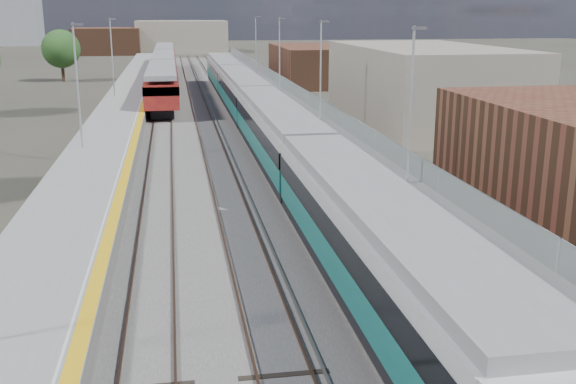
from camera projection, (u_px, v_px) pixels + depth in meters
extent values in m
plane|color=#47443A|center=(227.00, 119.00, 58.82)|extent=(320.00, 320.00, 0.00)
cube|color=#565451|center=(199.00, 116.00, 60.83)|extent=(10.50, 155.00, 0.06)
cube|color=#4C3323|center=(230.00, 110.00, 63.68)|extent=(0.07, 160.00, 0.14)
cube|color=#4C3323|center=(246.00, 110.00, 63.91)|extent=(0.07, 160.00, 0.14)
cube|color=#4C3323|center=(193.00, 111.00, 63.11)|extent=(0.07, 160.00, 0.14)
cube|color=#4C3323|center=(209.00, 110.00, 63.34)|extent=(0.07, 160.00, 0.14)
cube|color=#4C3323|center=(155.00, 112.00, 62.54)|extent=(0.07, 160.00, 0.14)
cube|color=#4C3323|center=(171.00, 111.00, 62.77)|extent=(0.07, 160.00, 0.14)
cube|color=gray|center=(227.00, 110.00, 63.63)|extent=(0.08, 160.00, 0.10)
cube|color=gray|center=(212.00, 110.00, 63.40)|extent=(0.08, 160.00, 0.10)
cube|color=slate|center=(281.00, 108.00, 61.92)|extent=(4.70, 155.00, 1.00)
cube|color=gray|center=(281.00, 103.00, 61.79)|extent=(4.70, 155.00, 0.03)
cube|color=gold|center=(259.00, 103.00, 61.44)|extent=(0.40, 155.00, 0.01)
cube|color=gray|center=(305.00, 96.00, 61.99)|extent=(0.06, 155.00, 1.20)
cylinder|color=#9EA0A3|center=(411.00, 107.00, 32.00)|extent=(0.12, 0.12, 7.50)
cube|color=#4C4C4F|center=(419.00, 28.00, 31.09)|extent=(0.70, 0.18, 0.14)
cylinder|color=#9EA0A3|center=(321.00, 71.00, 51.03)|extent=(0.12, 0.12, 7.50)
cube|color=#4C4C4F|center=(324.00, 21.00, 50.12)|extent=(0.70, 0.18, 0.14)
cylinder|color=#9EA0A3|center=(279.00, 55.00, 70.07)|extent=(0.12, 0.12, 7.50)
cube|color=#4C4C4F|center=(282.00, 18.00, 69.16)|extent=(0.70, 0.18, 0.14)
cylinder|color=#9EA0A3|center=(256.00, 45.00, 89.10)|extent=(0.12, 0.12, 7.50)
cube|color=#4C4C4F|center=(257.00, 17.00, 88.19)|extent=(0.70, 0.18, 0.14)
cube|color=slate|center=(122.00, 112.00, 59.60)|extent=(4.30, 155.00, 1.00)
cube|color=gray|center=(122.00, 107.00, 59.47)|extent=(4.30, 155.00, 0.03)
cube|color=gold|center=(144.00, 106.00, 59.77)|extent=(0.45, 155.00, 0.01)
cube|color=silver|center=(140.00, 106.00, 59.71)|extent=(0.08, 155.00, 0.01)
cylinder|color=#9EA0A3|center=(78.00, 86.00, 40.69)|extent=(0.12, 0.12, 7.50)
cube|color=#4C4C4F|center=(77.00, 24.00, 39.78)|extent=(0.70, 0.18, 0.14)
cylinder|color=#9EA0A3|center=(112.00, 58.00, 65.44)|extent=(0.12, 0.12, 7.50)
cube|color=#4C4C4F|center=(112.00, 19.00, 64.53)|extent=(0.70, 0.18, 0.14)
cube|color=gray|center=(423.00, 85.00, 55.83)|extent=(11.00, 22.00, 6.40)
cube|color=brown|center=(309.00, 65.00, 86.95)|extent=(8.00, 18.00, 4.80)
cube|color=gray|center=(182.00, 37.00, 152.75)|extent=(20.00, 14.00, 7.00)
cube|color=brown|center=(108.00, 41.00, 145.58)|extent=(14.00, 12.00, 5.60)
cube|color=black|center=(376.00, 285.00, 21.09)|extent=(2.76, 19.79, 0.47)
cube|color=#12615B|center=(377.00, 261.00, 20.87)|extent=(2.86, 19.79, 1.16)
cube|color=black|center=(378.00, 233.00, 20.64)|extent=(2.92, 19.79, 0.79)
cube|color=silver|center=(379.00, 213.00, 20.47)|extent=(2.86, 19.79, 0.49)
cube|color=gray|center=(379.00, 200.00, 20.36)|extent=(2.54, 19.79, 0.41)
cube|color=black|center=(277.00, 154.00, 40.40)|extent=(2.76, 19.79, 0.47)
cube|color=#12615B|center=(277.00, 140.00, 40.19)|extent=(2.86, 19.79, 1.16)
cube|color=black|center=(277.00, 125.00, 39.95)|extent=(2.92, 19.79, 0.79)
cube|color=silver|center=(277.00, 115.00, 39.78)|extent=(2.86, 19.79, 0.49)
cube|color=gray|center=(277.00, 108.00, 39.67)|extent=(2.54, 19.79, 0.41)
cube|color=black|center=(242.00, 107.00, 59.71)|extent=(2.76, 19.79, 0.47)
cube|color=#12615B|center=(242.00, 98.00, 59.50)|extent=(2.86, 19.79, 1.16)
cube|color=black|center=(242.00, 88.00, 59.26)|extent=(2.92, 19.79, 0.79)
cube|color=silver|center=(242.00, 81.00, 59.10)|extent=(2.86, 19.79, 0.49)
cube|color=gray|center=(242.00, 76.00, 58.98)|extent=(2.54, 19.79, 0.41)
cube|color=black|center=(224.00, 84.00, 79.02)|extent=(2.76, 19.79, 0.47)
cube|color=#12615B|center=(224.00, 77.00, 78.81)|extent=(2.86, 19.79, 1.16)
cube|color=black|center=(224.00, 69.00, 78.57)|extent=(2.92, 19.79, 0.79)
cube|color=silver|center=(224.00, 63.00, 78.41)|extent=(2.86, 19.79, 0.49)
cube|color=gray|center=(224.00, 60.00, 78.30)|extent=(2.54, 19.79, 0.41)
cube|color=black|center=(163.00, 102.00, 65.88)|extent=(2.02, 17.16, 0.70)
cube|color=maroon|center=(162.00, 85.00, 65.45)|extent=(2.98, 20.19, 2.13)
cube|color=black|center=(162.00, 80.00, 65.31)|extent=(3.04, 20.19, 0.74)
cube|color=gray|center=(162.00, 69.00, 65.03)|extent=(2.66, 20.19, 0.43)
cube|color=black|center=(165.00, 81.00, 85.58)|extent=(2.02, 17.16, 0.70)
cube|color=maroon|center=(164.00, 68.00, 85.14)|extent=(2.98, 20.19, 2.13)
cube|color=black|center=(164.00, 64.00, 85.00)|extent=(3.04, 20.19, 0.74)
cube|color=gray|center=(163.00, 55.00, 84.72)|extent=(2.66, 20.19, 0.43)
cube|color=black|center=(166.00, 68.00, 105.27)|extent=(2.02, 17.16, 0.70)
cube|color=maroon|center=(165.00, 57.00, 104.83)|extent=(2.98, 20.19, 2.13)
cube|color=black|center=(165.00, 54.00, 104.69)|extent=(3.04, 20.19, 0.74)
cube|color=gray|center=(165.00, 47.00, 104.42)|extent=(2.66, 20.19, 0.43)
cylinder|color=#382619|center=(63.00, 73.00, 89.96)|extent=(0.44, 0.44, 2.38)
sphere|color=#27471B|center=(61.00, 49.00, 89.15)|extent=(5.03, 5.03, 5.03)
cylinder|color=#382619|center=(413.00, 80.00, 82.52)|extent=(0.44, 0.44, 2.04)
sphere|color=#27471B|center=(414.00, 57.00, 81.82)|extent=(4.31, 4.31, 4.31)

